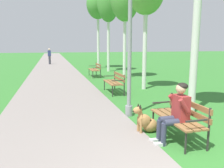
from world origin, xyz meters
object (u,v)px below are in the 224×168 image
Objects in this scene: birch_tree_fifth at (108,2)px; birch_tree_sixth at (98,5)px; park_bench_near at (180,115)px; person_seated_on_near_bench at (176,110)px; lamp_post_near at (130,44)px; park_bench_far at (95,69)px; park_bench_mid at (115,81)px; dog_shepherd at (146,122)px; pedestrian_distant at (50,56)px.

birch_tree_fifth is 1.01× the size of birch_tree_sixth.
person_seated_on_near_bench is (-0.21, -0.16, 0.17)m from park_bench_near.
lamp_post_near reaches higher than person_seated_on_near_bench.
lamp_post_near is at bearing 100.17° from person_seated_on_near_bench.
birch_tree_fifth is (1.79, 12.68, 4.41)m from person_seated_on_near_bench.
person_seated_on_near_bench is at bearing -79.83° from lamp_post_near.
park_bench_near is at bearing -90.40° from park_bench_far.
park_bench_mid is 11.38m from birch_tree_sixth.
park_bench_near is at bearing -39.02° from dog_shepherd.
dog_shepherd is 0.13× the size of birch_tree_sixth.
pedestrian_distant is (-2.19, 19.44, 0.58)m from dog_shepherd.
person_seated_on_near_bench is 1.50× the size of dog_shepherd.
birch_tree_fifth is at bearing 81.96° from person_seated_on_near_bench.
person_seated_on_near_bench is 0.84m from dog_shepherd.
pedestrian_distant is at bearing 120.50° from birch_tree_fifth.
park_bench_mid is (-0.07, 4.87, 0.00)m from park_bench_near.
dog_shepherd is (-0.37, 0.63, -0.42)m from person_seated_on_near_bench.
person_seated_on_near_bench is at bearing -91.57° from park_bench_far.
park_bench_mid is 0.38× the size of lamp_post_near.
birch_tree_sixth is 4.00× the size of pedestrian_distant.
park_bench_mid reaches higher than dog_shepherd.
park_bench_near is 1.20× the size of person_seated_on_near_bench.
park_bench_mid is 5.02m from park_bench_far.
birch_tree_fifth is 4.04× the size of pedestrian_distant.
park_bench_near is at bearing -95.07° from birch_tree_sixth.
lamp_post_near reaches higher than park_bench_mid.
birch_tree_sixth reaches higher than person_seated_on_near_bench.
lamp_post_near is 2.38× the size of pedestrian_distant.
person_seated_on_near_bench is 0.19× the size of birch_tree_fifth.
lamp_post_near is (-0.48, -3.12, 1.52)m from park_bench_mid.
pedestrian_distant is at bearing 105.81° from park_bench_far.
lamp_post_near is (-0.34, 1.91, 1.36)m from person_seated_on_near_bench.
dog_shepherd is at bearing -93.91° from park_bench_far.
lamp_post_near is (0.03, 1.28, 1.78)m from dog_shepherd.
birch_tree_fifth is at bearing 79.84° from dog_shepherd.
park_bench_far is 5.49m from birch_tree_fifth.
birch_tree_sixth is at bearing 81.94° from lamp_post_near.
pedestrian_distant is at bearing 100.18° from park_bench_mid.
person_seated_on_near_bench is 0.32× the size of lamp_post_near.
pedestrian_distant is (-2.77, 19.91, 0.33)m from park_bench_near.
dog_shepherd is at bearing 140.98° from park_bench_near.
park_bench_near is 0.23× the size of birch_tree_fifth.
pedestrian_distant is (-4.35, 7.39, -4.25)m from birch_tree_fifth.
lamp_post_near is at bearing -101.20° from birch_tree_fifth.
park_bench_mid is at bearing 81.24° from lamp_post_near.
person_seated_on_near_bench is at bearing -98.04° from birch_tree_fifth.
birch_tree_fifth is (2.13, 10.77, 3.05)m from lamp_post_near.
person_seated_on_near_bench is 2.36m from lamp_post_near.
park_bench_mid is 5.04m from person_seated_on_near_bench.
park_bench_near and park_bench_far have the same top height.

